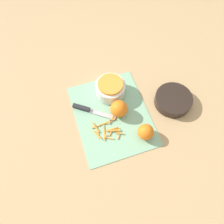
{
  "coord_description": "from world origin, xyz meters",
  "views": [
    {
      "loc": [
        0.45,
        -0.15,
        0.97
      ],
      "look_at": [
        0.0,
        0.0,
        0.04
      ],
      "focal_mm": 35.0,
      "sensor_mm": 36.0,
      "label": 1
    }
  ],
  "objects": [
    {
      "name": "knife",
      "position": [
        -0.07,
        -0.11,
        0.01
      ],
      "size": [
        0.15,
        0.19,
        0.02
      ],
      "rotation": [
        0.0,
        0.0,
        0.94
      ],
      "color": "#232328",
      "rests_on": "cutting_board"
    },
    {
      "name": "orange_right",
      "position": [
        0.0,
        0.03,
        0.05
      ],
      "size": [
        0.08,
        0.08,
        0.08
      ],
      "color": "orange",
      "rests_on": "cutting_board"
    },
    {
      "name": "ground_plane",
      "position": [
        0.0,
        0.0,
        0.0
      ],
      "size": [
        4.0,
        4.0,
        0.0
      ],
      "primitive_type": "plane",
      "color": "tan"
    },
    {
      "name": "bowl_speckled",
      "position": [
        -0.13,
        0.03,
        0.05
      ],
      "size": [
        0.15,
        0.15,
        0.08
      ],
      "color": "silver",
      "rests_on": "cutting_board"
    },
    {
      "name": "peel_pile",
      "position": [
        0.07,
        -0.05,
        0.01
      ],
      "size": [
        0.12,
        0.13,
        0.01
      ],
      "color": "orange",
      "rests_on": "cutting_board"
    },
    {
      "name": "bowl_dark",
      "position": [
        0.03,
        0.31,
        0.02
      ],
      "size": [
        0.18,
        0.18,
        0.05
      ],
      "color": "black",
      "rests_on": "ground_plane"
    },
    {
      "name": "orange_left",
      "position": [
        0.15,
        0.11,
        0.04
      ],
      "size": [
        0.08,
        0.08,
        0.08
      ],
      "color": "orange",
      "rests_on": "cutting_board"
    },
    {
      "name": "cutting_board",
      "position": [
        0.0,
        0.0,
        0.0
      ],
      "size": [
        0.45,
        0.35,
        0.01
      ],
      "color": "#84B793",
      "rests_on": "ground_plane"
    }
  ]
}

